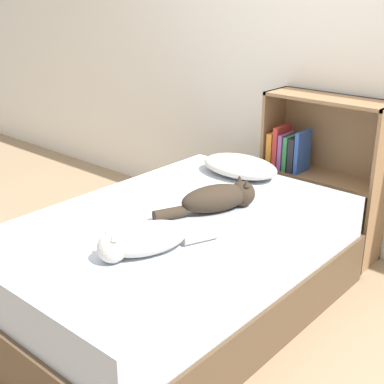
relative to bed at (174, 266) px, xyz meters
The scene contains 7 objects.
ground_plane 0.25m from the bed, ahead, with size 8.00×8.00×0.00m, color #997F60.
wall_back 1.61m from the bed, 90.00° to the left, with size 8.00×0.06×2.50m.
bed is the anchor object (origin of this frame).
pillow 0.80m from the bed, 100.69° to the left, with size 0.49×0.31×0.11m.
cat_light 0.50m from the bed, 66.05° to the right, with size 0.29×0.52×0.15m.
cat_dark 0.41m from the bed, 67.16° to the left, with size 0.31×0.52×0.15m.
bookshelf 1.17m from the bed, 81.06° to the left, with size 0.74×0.26×0.97m.
Camera 1 is at (1.63, -1.72, 1.59)m, focal length 50.00 mm.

